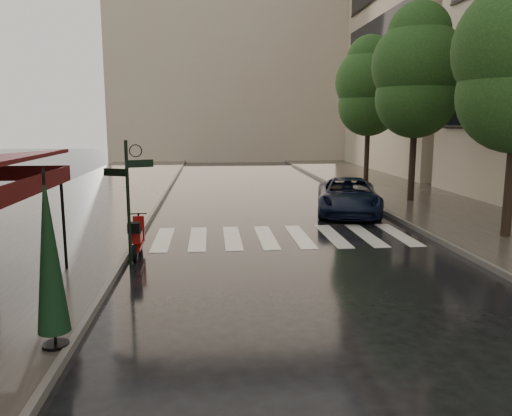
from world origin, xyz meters
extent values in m
plane|color=black|center=(0.00, 0.00, 0.00)|extent=(120.00, 120.00, 0.00)
cube|color=#38332D|center=(-4.50, 12.00, 0.06)|extent=(6.00, 60.00, 0.12)
cube|color=#38332D|center=(10.25, 12.00, 0.06)|extent=(5.50, 60.00, 0.12)
cube|color=#595651|center=(-1.45, 12.00, 0.07)|extent=(0.12, 60.00, 0.16)
cube|color=#595651|center=(7.45, 12.00, 0.07)|extent=(0.12, 60.00, 0.16)
cube|color=silver|center=(-0.70, 6.00, 0.01)|extent=(0.50, 3.20, 0.01)
cube|color=silver|center=(0.35, 6.00, 0.01)|extent=(0.50, 3.20, 0.01)
cube|color=silver|center=(1.40, 6.00, 0.01)|extent=(0.50, 3.20, 0.01)
cube|color=silver|center=(2.45, 6.00, 0.01)|extent=(0.50, 3.20, 0.01)
cube|color=silver|center=(3.50, 6.00, 0.01)|extent=(0.50, 3.20, 0.01)
cube|color=silver|center=(4.55, 6.00, 0.01)|extent=(0.50, 3.20, 0.01)
cube|color=silver|center=(5.60, 6.00, 0.01)|extent=(0.50, 3.20, 0.01)
cube|color=silver|center=(6.65, 6.00, 0.01)|extent=(0.50, 3.20, 0.01)
cube|color=#480A0F|center=(-2.52, -0.50, 2.35)|extent=(0.04, 7.00, 0.35)
cylinder|color=black|center=(-2.65, 2.75, 1.29)|extent=(0.07, 0.07, 2.35)
cylinder|color=black|center=(-1.20, 3.00, 1.55)|extent=(0.08, 0.08, 3.10)
cube|color=black|center=(-0.90, 3.00, 2.55)|extent=(0.62, 0.26, 0.18)
cube|color=black|center=(-1.48, 3.00, 2.35)|extent=(0.56, 0.29, 0.18)
cube|color=#BBA68F|center=(16.50, 26.00, 9.25)|extent=(8.00, 16.00, 18.50)
cube|color=#BBA68F|center=(3.00, 38.00, 10.00)|extent=(22.00, 6.00, 20.00)
cylinder|color=black|center=(9.60, 5.00, 2.25)|extent=(0.28, 0.28, 4.26)
cylinder|color=black|center=(9.50, 12.00, 2.36)|extent=(0.28, 0.28, 4.48)
sphere|color=#133513|center=(9.50, 12.00, 4.52)|extent=(3.40, 3.40, 3.40)
sphere|color=#133513|center=(9.50, 12.00, 5.88)|extent=(3.80, 3.80, 3.80)
sphere|color=#133513|center=(9.50, 12.00, 7.16)|extent=(2.60, 2.60, 2.60)
cylinder|color=black|center=(9.70, 19.00, 2.30)|extent=(0.28, 0.28, 4.37)
sphere|color=#133513|center=(9.70, 19.00, 4.41)|extent=(3.40, 3.40, 3.40)
sphere|color=#133513|center=(9.70, 19.00, 5.74)|extent=(3.80, 3.80, 3.80)
sphere|color=#133513|center=(9.70, 19.00, 6.98)|extent=(2.60, 2.60, 2.60)
cylinder|color=black|center=(-1.19, 3.57, 0.22)|extent=(0.10, 0.45, 0.45)
cylinder|color=black|center=(-1.21, 4.73, 0.22)|extent=(0.10, 0.45, 0.45)
cube|color=maroon|center=(-1.20, 4.17, 0.30)|extent=(0.29, 1.22, 0.09)
cube|color=maroon|center=(-1.19, 3.94, 0.58)|extent=(0.29, 0.52, 0.26)
cube|color=maroon|center=(-1.21, 4.59, 0.65)|extent=(0.30, 0.12, 0.70)
cylinder|color=black|center=(-1.21, 4.69, 1.04)|extent=(0.43, 0.04, 0.03)
cube|color=black|center=(-1.19, 3.59, 0.89)|extent=(0.30, 0.29, 0.26)
imported|color=black|center=(6.05, 9.75, 0.69)|extent=(3.27, 5.31, 1.37)
cylinder|color=black|center=(-1.65, -1.50, 0.14)|extent=(0.40, 0.40, 0.05)
cylinder|color=black|center=(-1.65, -1.50, 1.47)|extent=(0.04, 0.04, 2.61)
cone|color=black|center=(-1.65, -1.50, 1.60)|extent=(0.49, 0.49, 2.48)
camera|label=1|loc=(0.76, -8.93, 3.52)|focal=35.00mm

